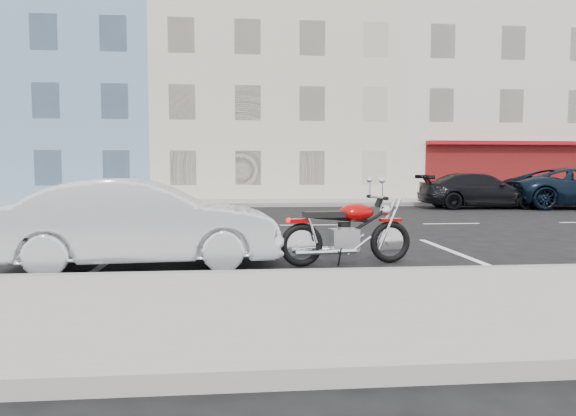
% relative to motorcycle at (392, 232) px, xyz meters
% --- Properties ---
extents(ground, '(120.00, 120.00, 0.00)m').
position_rel_motorcycle_xyz_m(ground, '(1.43, 5.76, -0.49)').
color(ground, black).
rests_on(ground, ground).
extents(sidewalk_near, '(80.00, 3.40, 0.15)m').
position_rel_motorcycle_xyz_m(sidewalk_near, '(-3.57, -2.94, -0.42)').
color(sidewalk_near, gray).
rests_on(sidewalk_near, ground).
extents(sidewalk_far, '(80.00, 3.40, 0.15)m').
position_rel_motorcycle_xyz_m(sidewalk_far, '(-3.57, 14.46, -0.42)').
color(sidewalk_far, gray).
rests_on(sidewalk_far, ground).
extents(curb_near, '(80.00, 0.12, 0.16)m').
position_rel_motorcycle_xyz_m(curb_near, '(-3.57, -1.24, -0.41)').
color(curb_near, gray).
rests_on(curb_near, ground).
extents(curb_far, '(80.00, 0.12, 0.16)m').
position_rel_motorcycle_xyz_m(curb_far, '(-3.57, 12.76, -0.41)').
color(curb_far, gray).
rests_on(curb_far, ground).
extents(bldg_blue, '(12.00, 12.00, 13.00)m').
position_rel_motorcycle_xyz_m(bldg_blue, '(-12.57, 22.06, 6.01)').
color(bldg_blue, '#6786AA').
rests_on(bldg_blue, ground).
extents(bldg_cream, '(12.00, 12.00, 11.50)m').
position_rel_motorcycle_xyz_m(bldg_cream, '(-0.57, 22.06, 5.26)').
color(bldg_cream, beige).
rests_on(bldg_cream, ground).
extents(bldg_corner, '(14.00, 12.00, 12.50)m').
position_rel_motorcycle_xyz_m(bldg_corner, '(12.43, 22.06, 5.76)').
color(bldg_corner, beige).
rests_on(bldg_corner, ground).
extents(motorcycle, '(2.14, 0.72, 1.08)m').
position_rel_motorcycle_xyz_m(motorcycle, '(0.00, 0.00, 0.00)').
color(motorcycle, black).
rests_on(motorcycle, ground).
extents(sedan_silver, '(4.23, 1.78, 1.36)m').
position_rel_motorcycle_xyz_m(sedan_silver, '(-3.89, -0.01, 0.19)').
color(sedan_silver, '#B4B5BC').
rests_on(sedan_silver, ground).
extents(car_far, '(4.80, 2.14, 1.37)m').
position_rel_motorcycle_xyz_m(car_far, '(6.91, 11.34, 0.19)').
color(car_far, black).
rests_on(car_far, ground).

